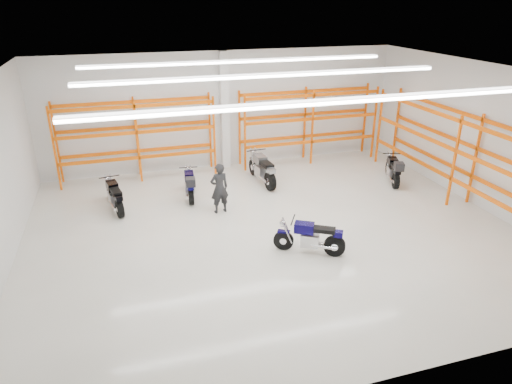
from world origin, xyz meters
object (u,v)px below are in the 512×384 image
object	(u,v)px
motorcycle_back_a	(115,197)
motorcycle_back_b	(190,185)
motorcycle_main	(312,238)
motorcycle_back_d	(394,170)
motorcycle_back_c	(263,170)
structural_column	(225,111)
standing_man	(219,188)

from	to	relation	value
motorcycle_back_a	motorcycle_back_b	size ratio (longest dim) A/B	1.00
motorcycle_main	motorcycle_back_a	bearing A→B (deg)	138.88
motorcycle_main	motorcycle_back_d	xyz separation A→B (m)	(4.83, 3.75, 0.05)
motorcycle_back_c	structural_column	distance (m)	2.95
standing_man	structural_column	world-z (taller)	structural_column
motorcycle_main	motorcycle_back_d	distance (m)	6.12
motorcycle_back_a	standing_man	world-z (taller)	standing_man
motorcycle_back_a	motorcycle_main	bearing A→B (deg)	-41.12
motorcycle_back_d	motorcycle_main	bearing A→B (deg)	-142.19
motorcycle_back_a	motorcycle_back_d	bearing A→B (deg)	-3.42
motorcycle_back_c	standing_man	bearing A→B (deg)	-136.52
structural_column	motorcycle_back_c	bearing A→B (deg)	-69.30
motorcycle_back_c	structural_column	world-z (taller)	structural_column
motorcycle_back_a	structural_column	bearing A→B (deg)	34.64
motorcycle_main	structural_column	size ratio (longest dim) A/B	0.38
motorcycle_main	motorcycle_back_a	xyz separation A→B (m)	(-4.97, 4.33, 0.01)
motorcycle_back_a	standing_man	xyz separation A→B (m)	(3.17, -1.15, 0.36)
motorcycle_back_d	structural_column	xyz separation A→B (m)	(-5.43, 3.60, 1.76)
motorcycle_back_a	motorcycle_back_b	world-z (taller)	motorcycle_back_b
motorcycle_back_c	standing_man	world-z (taller)	standing_man
motorcycle_back_b	motorcycle_main	bearing A→B (deg)	-60.85
motorcycle_main	motorcycle_back_b	xyz separation A→B (m)	(-2.52, 4.52, 0.04)
motorcycle_back_c	structural_column	size ratio (longest dim) A/B	0.50
motorcycle_main	structural_column	xyz separation A→B (m)	(-0.60, 7.35, 1.81)
motorcycle_main	structural_column	distance (m)	7.59
motorcycle_back_b	motorcycle_back_d	size ratio (longest dim) A/B	1.01
standing_man	structural_column	xyz separation A→B (m)	(1.19, 4.16, 1.43)
motorcycle_back_c	motorcycle_back_d	size ratio (longest dim) A/B	1.16
motorcycle_back_c	structural_column	xyz separation A→B (m)	(-0.84, 2.23, 1.73)
motorcycle_back_d	structural_column	bearing A→B (deg)	146.42
motorcycle_main	motorcycle_back_b	distance (m)	5.17
standing_man	motorcycle_back_a	bearing A→B (deg)	-29.83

